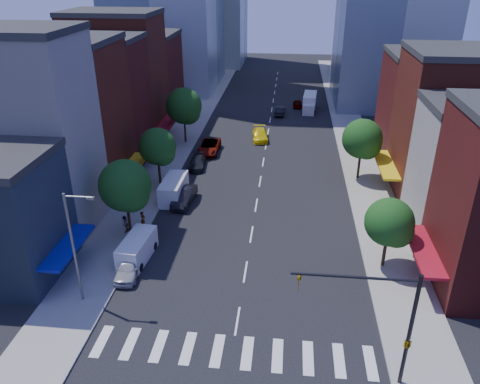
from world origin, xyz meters
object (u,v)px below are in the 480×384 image
object	(u,v)px
traffic_car_far	(298,103)
pedestrian_near	(143,220)
box_truck	(309,103)
parked_car_third	(209,147)
parked_car_rear	(197,162)
parked_car_second	(184,196)
cargo_van_near	(137,249)
taxi	(260,135)
pedestrian_far	(125,224)
cargo_van_far	(173,190)
traffic_car_oncoming	(280,111)
parked_car_front	(129,267)

from	to	relation	value
traffic_car_far	pedestrian_near	size ratio (longest dim) A/B	2.25
box_truck	pedestrian_near	bearing A→B (deg)	-107.36
parked_car_third	parked_car_rear	size ratio (longest dim) A/B	1.26
parked_car_second	cargo_van_near	distance (m)	10.95
parked_car_second	taxi	xyz separation A→B (m)	(6.69, 20.83, -0.07)
parked_car_rear	pedestrian_far	distance (m)	16.83
parked_car_rear	cargo_van_far	xyz separation A→B (m)	(-0.90, -8.89, 0.48)
taxi	pedestrian_near	xyz separation A→B (m)	(-9.50, -26.45, 0.24)
taxi	traffic_car_oncoming	xyz separation A→B (m)	(2.50, 12.59, -0.04)
taxi	traffic_car_oncoming	world-z (taller)	taxi
parked_car_front	pedestrian_near	size ratio (longest dim) A/B	2.53
parked_car_second	cargo_van_far	bearing A→B (deg)	151.16
pedestrian_far	parked_car_rear	bearing A→B (deg)	171.16
parked_car_second	parked_car_rear	bearing A→B (deg)	96.53
box_truck	parked_car_front	bearing A→B (deg)	-103.29
cargo_van_far	traffic_car_oncoming	bearing A→B (deg)	72.67
parked_car_rear	traffic_car_oncoming	xyz separation A→B (m)	(9.65, 23.66, 0.05)
parked_car_third	parked_car_rear	world-z (taller)	parked_car_third
traffic_car_far	pedestrian_near	world-z (taller)	pedestrian_near
parked_car_front	traffic_car_oncoming	xyz separation A→B (m)	(11.00, 46.44, -0.02)
box_truck	traffic_car_oncoming	bearing A→B (deg)	-143.53
taxi	traffic_car_far	size ratio (longest dim) A/B	1.36
parked_car_second	parked_car_rear	xyz separation A→B (m)	(-0.46, 9.76, -0.15)
parked_car_rear	traffic_car_far	xyz separation A→B (m)	(12.61, 28.75, -0.02)
cargo_van_far	traffic_car_far	bearing A→B (deg)	70.88
parked_car_third	pedestrian_near	xyz separation A→B (m)	(-3.00, -20.60, 0.19)
cargo_van_near	pedestrian_far	size ratio (longest dim) A/B	3.06
parked_car_third	parked_car_front	bearing A→B (deg)	-94.18
parked_car_front	parked_car_third	size ratio (longest dim) A/B	0.74
cargo_van_far	traffic_car_far	world-z (taller)	cargo_van_far
cargo_van_near	pedestrian_near	bearing A→B (deg)	105.79
parked_car_front	cargo_van_far	xyz separation A→B (m)	(0.45, 13.89, 0.41)
parked_car_front	parked_car_rear	size ratio (longest dim) A/B	0.94
parked_car_second	pedestrian_far	distance (m)	7.90
parked_car_second	traffic_car_oncoming	world-z (taller)	parked_car_second
traffic_car_oncoming	parked_car_second	bearing A→B (deg)	78.69
traffic_car_far	parked_car_third	bearing A→B (deg)	61.81
parked_car_front	traffic_car_far	distance (m)	53.39
pedestrian_far	pedestrian_near	bearing A→B (deg)	128.44
parked_car_front	pedestrian_near	bearing A→B (deg)	93.90
parked_car_second	parked_car_front	bearing A→B (deg)	-94.10
parked_car_second	parked_car_rear	size ratio (longest dim) A/B	1.09
parked_car_rear	cargo_van_near	bearing A→B (deg)	-98.31
parked_car_rear	traffic_car_far	world-z (taller)	parked_car_rear
traffic_car_far	parked_car_second	bearing A→B (deg)	71.25
parked_car_third	pedestrian_far	world-z (taller)	pedestrian_far
parked_car_second	parked_car_third	size ratio (longest dim) A/B	0.86
pedestrian_far	cargo_van_near	bearing A→B (deg)	35.03
parked_car_second	pedestrian_near	size ratio (longest dim) A/B	2.94
parked_car_third	cargo_van_far	xyz separation A→B (m)	(-1.55, -14.11, 0.34)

